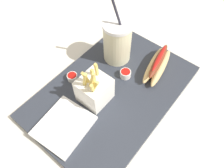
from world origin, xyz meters
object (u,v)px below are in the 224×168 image
at_px(fries_basket, 94,90).
at_px(hot_dog_1, 157,65).
at_px(soda_cup, 117,41).
at_px(napkin_stack, 64,126).
at_px(ketchup_cup_2, 124,73).
at_px(ketchup_cup_1, 72,77).

bearing_deg(fries_basket, hot_dog_1, 158.49).
bearing_deg(soda_cup, napkin_stack, 9.21).
height_order(soda_cup, fries_basket, soda_cup).
distance_m(hot_dog_1, napkin_stack, 0.33).
bearing_deg(soda_cup, ketchup_cup_2, 55.16).
height_order(soda_cup, hot_dog_1, soda_cup).
distance_m(ketchup_cup_1, napkin_stack, 0.16).
xyz_separation_m(fries_basket, ketchup_cup_1, (-0.01, -0.10, -0.03)).
height_order(ketchup_cup_1, napkin_stack, ketchup_cup_1).
bearing_deg(napkin_stack, fries_basket, 177.85).
relative_size(soda_cup, ketchup_cup_2, 6.59).
height_order(fries_basket, ketchup_cup_2, fries_basket).
xyz_separation_m(ketchup_cup_1, ketchup_cup_2, (-0.11, 0.11, 0.00)).
distance_m(soda_cup, napkin_stack, 0.29).
bearing_deg(fries_basket, ketchup_cup_1, -93.89).
relative_size(fries_basket, napkin_stack, 1.05).
bearing_deg(napkin_stack, ketchup_cup_2, 175.23).
bearing_deg(hot_dog_1, fries_basket, -21.51).
height_order(hot_dog_1, napkin_stack, hot_dog_1).
bearing_deg(soda_cup, hot_dog_1, 106.35).
xyz_separation_m(hot_dog_1, ketchup_cup_2, (0.08, -0.06, -0.01)).
bearing_deg(ketchup_cup_1, ketchup_cup_2, 134.25).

